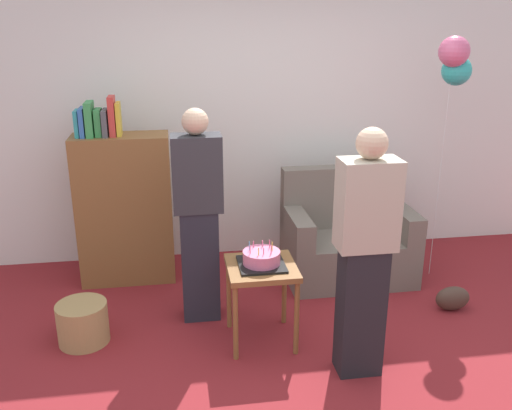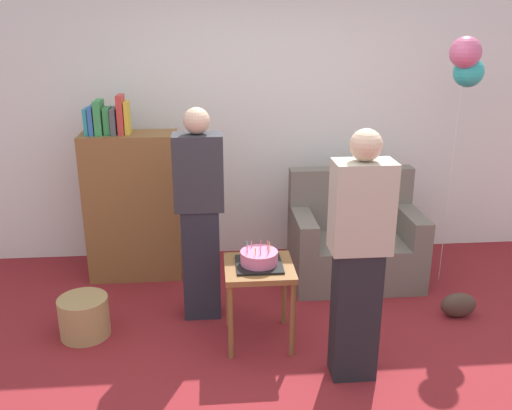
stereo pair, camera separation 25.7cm
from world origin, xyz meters
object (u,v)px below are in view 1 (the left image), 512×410
(side_table, at_px, (261,277))
(wicker_basket, at_px, (83,323))
(couch, at_px, (347,240))
(person_blowing_candles, at_px, (198,216))
(person_holding_cake, at_px, (364,255))
(birthday_cake, at_px, (262,259))
(bookshelf, at_px, (124,206))
(balloon_bunch, at_px, (455,61))
(handbag, at_px, (452,298))

(side_table, height_order, wicker_basket, side_table)
(couch, bearing_deg, person_blowing_candles, -158.08)
(person_holding_cake, bearing_deg, wicker_basket, -30.19)
(birthday_cake, relative_size, person_blowing_candles, 0.20)
(bookshelf, distance_m, balloon_bunch, 3.00)
(wicker_basket, height_order, handbag, wicker_basket)
(side_table, relative_size, wicker_basket, 1.64)
(handbag, height_order, balloon_bunch, balloon_bunch)
(bookshelf, relative_size, balloon_bunch, 0.78)
(birthday_cake, xyz_separation_m, person_holding_cake, (0.57, -0.45, 0.19))
(side_table, bearing_deg, person_blowing_candles, 135.18)
(bookshelf, height_order, birthday_cake, bookshelf)
(birthday_cake, xyz_separation_m, balloon_bunch, (1.71, 0.83, 1.25))
(side_table, relative_size, balloon_bunch, 0.28)
(couch, relative_size, balloon_bunch, 0.53)
(couch, bearing_deg, bookshelf, 173.19)
(person_blowing_candles, distance_m, person_holding_cake, 1.30)
(couch, distance_m, wicker_basket, 2.33)
(side_table, height_order, person_holding_cake, person_holding_cake)
(wicker_basket, relative_size, handbag, 1.29)
(birthday_cake, relative_size, wicker_basket, 0.89)
(side_table, xyz_separation_m, person_blowing_candles, (-0.41, 0.40, 0.33))
(person_holding_cake, bearing_deg, balloon_bunch, -143.20)
(bookshelf, relative_size, wicker_basket, 4.50)
(handbag, distance_m, balloon_bunch, 1.90)
(side_table, xyz_separation_m, wicker_basket, (-1.27, 0.17, -0.35))
(couch, bearing_deg, person_holding_cake, -104.29)
(couch, height_order, person_holding_cake, person_holding_cake)
(person_blowing_candles, xyz_separation_m, wicker_basket, (-0.86, -0.23, -0.68))
(bookshelf, distance_m, person_holding_cake, 2.27)
(side_table, distance_m, balloon_bunch, 2.35)
(person_holding_cake, height_order, wicker_basket, person_holding_cake)
(wicker_basket, distance_m, balloon_bunch, 3.51)
(couch, height_order, bookshelf, bookshelf)
(birthday_cake, distance_m, wicker_basket, 1.37)
(couch, distance_m, side_table, 1.33)
(balloon_bunch, bearing_deg, person_blowing_candles, -168.65)
(couch, height_order, person_blowing_candles, person_blowing_candles)
(bookshelf, height_order, wicker_basket, bookshelf)
(birthday_cake, height_order, handbag, birthday_cake)
(bookshelf, xyz_separation_m, balloon_bunch, (2.72, -0.34, 1.21))
(handbag, bearing_deg, side_table, -173.03)
(person_holding_cake, xyz_separation_m, handbag, (1.01, 0.64, -0.73))
(birthday_cake, bearing_deg, bookshelf, 130.74)
(handbag, bearing_deg, birthday_cake, -173.03)
(person_blowing_candles, xyz_separation_m, handbag, (1.98, -0.21, -0.73))
(side_table, bearing_deg, handbag, 6.97)
(couch, relative_size, handbag, 3.93)
(couch, distance_m, bookshelf, 1.98)
(handbag, xyz_separation_m, balloon_bunch, (0.13, 0.64, 1.79))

